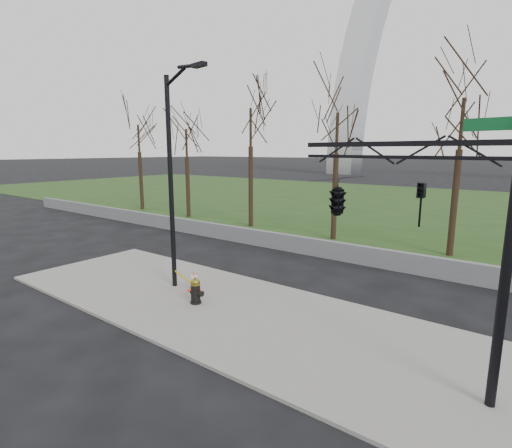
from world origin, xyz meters
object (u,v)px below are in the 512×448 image
Objects in this scene: street_light at (173,168)px; traffic_signal_mast at (363,199)px; fire_hydrant at (196,291)px; traffic_cone at (194,281)px.

traffic_signal_mast is at bearing 5.97° from street_light.
street_light is at bearing -173.65° from traffic_signal_mast.
traffic_signal_mast is (7.49, -0.38, -0.55)m from street_light.
traffic_cone is at bearing 134.85° from fire_hydrant.
traffic_signal_mast is at bearing -0.80° from fire_hydrant.
fire_hydrant is 6.78m from traffic_signal_mast.
traffic_cone is at bearing -174.65° from traffic_signal_mast.
fire_hydrant reaches higher than traffic_cone.
traffic_signal_mast is (6.66, -0.46, 3.66)m from traffic_cone.
street_light is (-0.83, -0.07, 4.21)m from traffic_cone.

